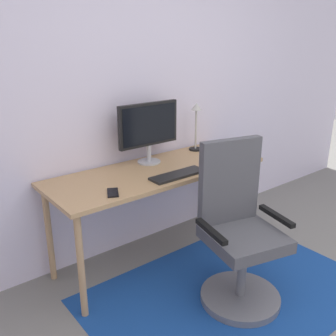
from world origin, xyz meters
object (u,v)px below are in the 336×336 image
(desk_lamp, at_px, (196,120))
(monitor, at_px, (149,127))
(computer_mouse, at_px, (211,164))
(keyboard, at_px, (178,175))
(cell_phone, at_px, (113,193))
(desk, at_px, (158,178))
(office_chair, at_px, (238,240))
(coffee_cup, at_px, (230,148))

(desk_lamp, bearing_deg, monitor, -176.65)
(computer_mouse, bearing_deg, keyboard, -179.49)
(monitor, bearing_deg, cell_phone, -146.42)
(cell_phone, bearing_deg, desk, 48.87)
(desk_lamp, relative_size, office_chair, 0.38)
(monitor, height_order, coffee_cup, monitor)
(monitor, relative_size, keyboard, 1.21)
(cell_phone, relative_size, desk_lamp, 0.34)
(keyboard, distance_m, coffee_cup, 0.68)
(coffee_cup, distance_m, desk_lamp, 0.37)
(desk, distance_m, monitor, 0.40)
(keyboard, relative_size, cell_phone, 3.07)
(desk, relative_size, keyboard, 3.89)
(desk, relative_size, computer_mouse, 16.09)
(office_chair, bearing_deg, cell_phone, 153.45)
(office_chair, bearing_deg, computer_mouse, 78.71)
(desk, bearing_deg, desk_lamp, 19.56)
(cell_phone, bearing_deg, monitor, 61.52)
(desk, relative_size, office_chair, 1.55)
(desk, distance_m, cell_phone, 0.54)
(coffee_cup, xyz_separation_m, desk_lamp, (-0.13, 0.27, 0.21))
(cell_phone, bearing_deg, desk_lamp, 48.14)
(coffee_cup, bearing_deg, keyboard, -169.09)
(keyboard, height_order, desk_lamp, desk_lamp)
(desk, height_order, office_chair, office_chair)
(monitor, distance_m, desk_lamp, 0.52)
(computer_mouse, bearing_deg, desk_lamp, 63.13)
(desk, bearing_deg, computer_mouse, -29.25)
(desk_lamp, bearing_deg, cell_phone, -159.79)
(keyboard, distance_m, computer_mouse, 0.33)
(computer_mouse, distance_m, desk_lamp, 0.51)
(computer_mouse, xyz_separation_m, desk_lamp, (0.20, 0.40, 0.24))
(monitor, height_order, keyboard, monitor)
(monitor, height_order, office_chair, monitor)
(desk, xyz_separation_m, desk_lamp, (0.56, 0.20, 0.33))
(keyboard, bearing_deg, office_chair, -80.11)
(desk_lamp, bearing_deg, coffee_cup, -63.77)
(desk, height_order, cell_phone, cell_phone)
(desk, bearing_deg, keyboard, -82.22)
(monitor, height_order, cell_phone, monitor)
(monitor, distance_m, cell_phone, 0.70)
(monitor, bearing_deg, coffee_cup, -20.49)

